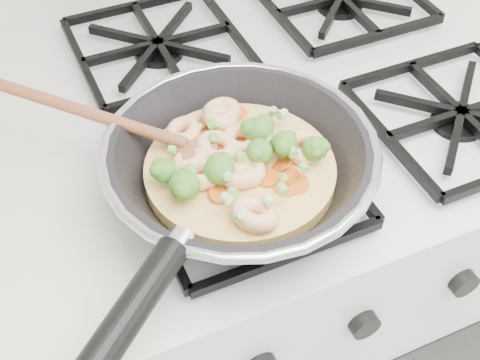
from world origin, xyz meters
name	(u,v)px	position (x,y,z in m)	size (l,w,h in m)	color
stove	(284,275)	(0.00, 1.70, 0.46)	(0.60, 0.60, 0.92)	white
skillet	(236,165)	(-0.16, 1.55, 0.96)	(0.41, 0.46, 0.09)	black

